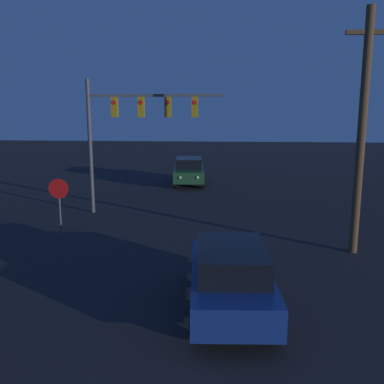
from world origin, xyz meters
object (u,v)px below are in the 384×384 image
traffic_signal_mast (132,120)px  utility_pole (362,131)px  stop_sign (59,197)px  car_near (231,277)px  car_far (189,171)px

traffic_signal_mast → utility_pole: utility_pole is taller
traffic_signal_mast → stop_sign: 5.28m
car_near → car_far: bearing=94.7°
car_far → stop_sign: 12.67m
car_far → traffic_signal_mast: size_ratio=0.75×
stop_sign → car_far: bearing=72.0°
car_near → stop_sign: stop_sign is taller
traffic_signal_mast → stop_sign: size_ratio=2.70×
car_far → stop_sign: bearing=67.6°
utility_pole → car_near: bearing=-132.4°
traffic_signal_mast → stop_sign: bearing=-115.8°
car_far → traffic_signal_mast: (-1.94, -7.97, 3.47)m
car_near → utility_pole: bearing=44.3°
car_near → traffic_signal_mast: 11.12m
car_near → traffic_signal_mast: size_ratio=0.75×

